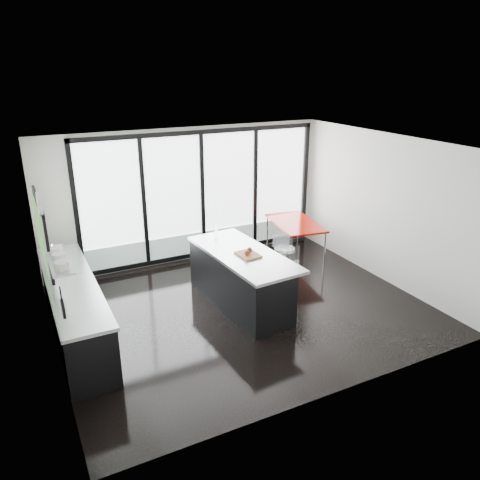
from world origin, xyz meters
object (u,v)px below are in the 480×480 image
bar_stool_near (284,282)px  red_table (295,240)px  island (239,279)px  bar_stool_far (284,265)px

bar_stool_near → red_table: size_ratio=0.42×
island → bar_stool_far: (1.16, 0.41, -0.13)m
island → bar_stool_far: 1.23m
bar_stool_near → bar_stool_far: size_ratio=0.88×
island → bar_stool_far: size_ratio=3.41×
bar_stool_far → red_table: bearing=54.5°
bar_stool_near → red_table: red_table is taller
bar_stool_near → red_table: 1.96m
island → bar_stool_far: bearing=19.3°
island → red_table: island is taller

